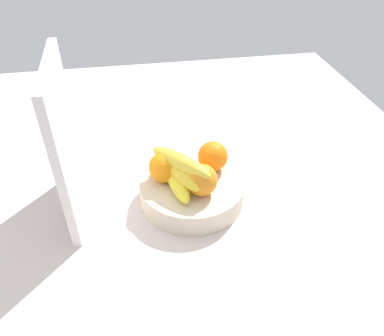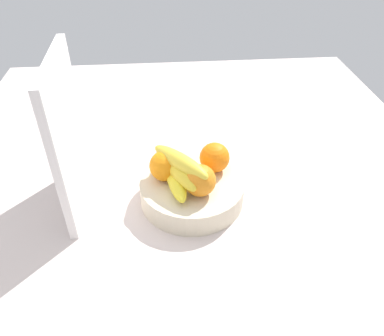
# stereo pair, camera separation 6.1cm
# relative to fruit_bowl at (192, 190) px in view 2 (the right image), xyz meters

# --- Properties ---
(ground_plane) EXTENTS (1.80, 1.40, 0.03)m
(ground_plane) POSITION_rel_fruit_bowl_xyz_m (-0.03, -0.01, -0.04)
(ground_plane) COLOR beige
(fruit_bowl) EXTENTS (0.25, 0.25, 0.06)m
(fruit_bowl) POSITION_rel_fruit_bowl_xyz_m (0.00, 0.00, 0.00)
(fruit_bowl) COLOR beige
(fruit_bowl) RESTS_ON ground_plane
(orange_front_left) EXTENTS (0.07, 0.07, 0.07)m
(orange_front_left) POSITION_rel_fruit_bowl_xyz_m (0.04, -0.06, 0.07)
(orange_front_left) COLOR orange
(orange_front_left) RESTS_ON fruit_bowl
(orange_front_right) EXTENTS (0.07, 0.07, 0.07)m
(orange_front_right) POSITION_rel_fruit_bowl_xyz_m (0.02, 0.06, 0.07)
(orange_front_right) COLOR orange
(orange_front_right) RESTS_ON fruit_bowl
(orange_center) EXTENTS (0.07, 0.07, 0.07)m
(orange_center) POSITION_rel_fruit_bowl_xyz_m (-0.04, -0.02, 0.07)
(orange_center) COLOR orange
(orange_center) RESTS_ON fruit_bowl
(banana_bunch) EXTENTS (0.18, 0.14, 0.08)m
(banana_bunch) POSITION_rel_fruit_bowl_xyz_m (-0.01, 0.03, 0.07)
(banana_bunch) COLOR yellow
(banana_bunch) RESTS_ON fruit_bowl
(cutting_board) EXTENTS (0.28, 0.03, 0.36)m
(cutting_board) POSITION_rel_fruit_bowl_xyz_m (0.03, 0.27, 0.15)
(cutting_board) COLOR white
(cutting_board) RESTS_ON ground_plane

